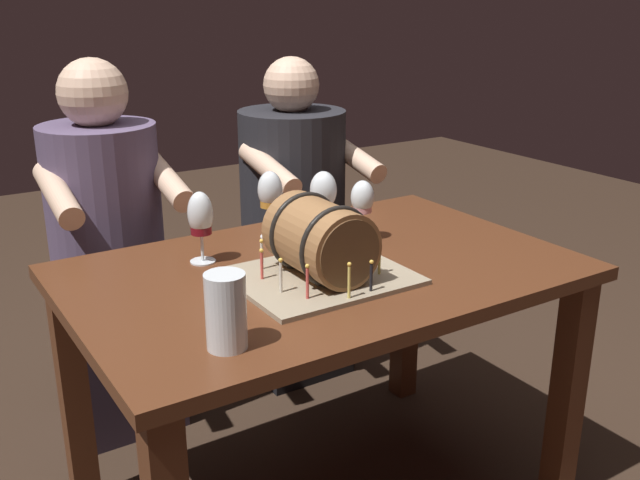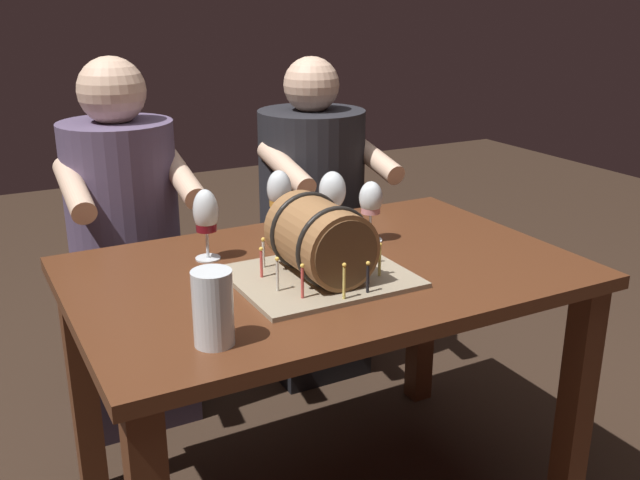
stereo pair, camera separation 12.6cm
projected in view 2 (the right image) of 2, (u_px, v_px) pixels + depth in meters
dining_table at (325, 308)px, 1.87m from camera, size 1.26×0.82×0.72m
barrel_cake at (320, 245)px, 1.72m from camera, size 0.41×0.35×0.20m
wine_glass_empty at (332, 192)px, 2.01m from camera, size 0.08×0.08×0.19m
wine_glass_amber at (278, 192)px, 2.01m from camera, size 0.07×0.07×0.19m
wine_glass_red at (206, 215)px, 1.84m from camera, size 0.07×0.07×0.19m
wine_glass_rose at (371, 202)px, 1.98m from camera, size 0.07×0.07×0.17m
beer_pint at (213, 312)px, 1.40m from camera, size 0.08×0.08×0.15m
person_seated_left at (127, 258)px, 2.33m from camera, size 0.39×0.47×1.20m
person_seated_right at (312, 228)px, 2.63m from camera, size 0.41×0.48×1.18m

